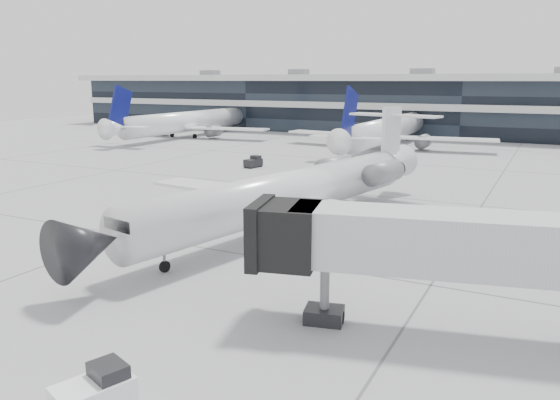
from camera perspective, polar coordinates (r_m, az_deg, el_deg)
The scene contains 9 objects.
ground at distance 32.35m, azimuth -2.21°, elevation -5.97°, with size 220.00×220.00×0.00m, color gray.
terminal at distance 109.94m, azimuth 19.27°, elevation 9.06°, with size 170.00×22.00×10.00m, color black.
bg_jet_left at distance 101.93m, azimuth -9.38°, elevation 6.54°, with size 32.00×40.00×9.60m, color white, non-canonical shape.
bg_jet_center at distance 85.57m, azimuth 11.16°, elevation 5.37°, with size 32.00×40.00×9.60m, color white, non-canonical shape.
regional_jet at distance 38.04m, azimuth 1.72°, elevation 1.05°, with size 27.28×34.00×7.90m.
jet_bridge at distance 22.77m, azimuth 19.86°, elevation -4.55°, with size 16.37×6.58×5.29m.
baggage_tug at distance 18.92m, azimuth -18.69°, elevation -18.57°, with size 2.13×2.69×1.50m.
traffic_cone at distance 43.30m, azimuth -0.63°, elevation -0.79°, with size 0.49×0.49×0.62m.
far_tug at distance 65.21m, azimuth -2.78°, elevation 3.98°, with size 1.67×2.37×1.37m.
Camera 1 is at (14.97, -26.79, 10.23)m, focal length 35.00 mm.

